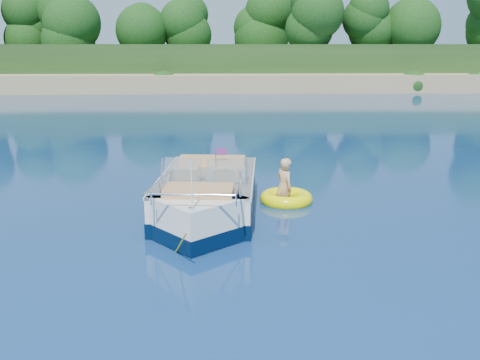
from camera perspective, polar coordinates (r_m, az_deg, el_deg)
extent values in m
plane|color=#091F45|center=(11.20, 0.73, -6.71)|extent=(160.00, 160.00, 0.00)
cube|color=#947C56|center=(48.57, -1.45, 10.16)|extent=(170.00, 8.00, 2.00)
cube|color=#173214|center=(75.50, -1.69, 12.02)|extent=(170.00, 56.00, 6.00)
cylinder|color=black|center=(53.86, -21.51, 12.37)|extent=(0.44, 0.44, 3.20)
sphere|color=black|center=(53.90, -21.81, 15.59)|extent=(5.28, 5.28, 5.28)
cylinder|color=black|center=(52.45, -1.52, 13.53)|extent=(0.44, 0.44, 3.60)
sphere|color=black|center=(52.51, -1.55, 17.26)|extent=(5.94, 5.94, 5.94)
cylinder|color=black|center=(54.46, 20.56, 12.15)|extent=(0.44, 0.44, 2.60)
sphere|color=black|center=(54.47, 20.80, 14.74)|extent=(4.29, 4.29, 4.29)
cube|color=silver|center=(13.22, -3.43, -1.87)|extent=(2.55, 4.35, 1.16)
cube|color=silver|center=(11.34, -4.49, -4.65)|extent=(2.20, 2.20, 1.16)
cube|color=black|center=(13.26, -3.42, -2.54)|extent=(2.59, 4.40, 0.33)
cube|color=black|center=(11.40, -4.48, -5.42)|extent=(2.25, 2.25, 0.33)
cube|color=tan|center=(13.45, -3.31, -0.14)|extent=(2.01, 3.06, 0.11)
cube|color=silver|center=(13.08, -3.47, 0.43)|extent=(2.60, 4.35, 0.07)
cube|color=black|center=(15.41, -2.54, 0.68)|extent=(0.64, 0.44, 1.00)
cube|color=#8C9EA5|center=(12.32, -6.18, 1.04)|extent=(0.91, 0.48, 0.54)
cube|color=#8C9EA5|center=(12.21, -1.55, 1.00)|extent=(0.88, 0.34, 0.54)
cube|color=tan|center=(12.87, -5.81, 0.31)|extent=(0.66, 0.66, 0.44)
cube|color=tan|center=(12.76, -1.38, 0.26)|extent=(0.66, 0.66, 0.44)
cube|color=tan|center=(14.14, -3.00, 1.64)|extent=(1.77, 0.75, 0.42)
cube|color=tan|center=(11.38, -4.42, -1.65)|extent=(1.52, 0.95, 0.38)
cylinder|color=silver|center=(10.24, -5.19, -0.61)|extent=(0.03, 0.03, 0.94)
cube|color=red|center=(12.12, -2.04, 3.04)|extent=(0.24, 0.04, 0.15)
cube|color=silver|center=(10.31, -5.18, -3.04)|extent=(0.12, 0.08, 0.06)
cylinder|color=yellow|center=(10.16, -6.33, -6.71)|extent=(0.34, 1.16, 0.85)
torus|color=#FFFA00|center=(14.04, 4.96, -1.98)|extent=(1.54, 1.54, 0.36)
torus|color=red|center=(14.03, 4.96, -1.91)|extent=(1.26, 1.26, 0.12)
imported|color=tan|center=(14.15, 4.61, -2.22)|extent=(0.78, 0.95, 1.71)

